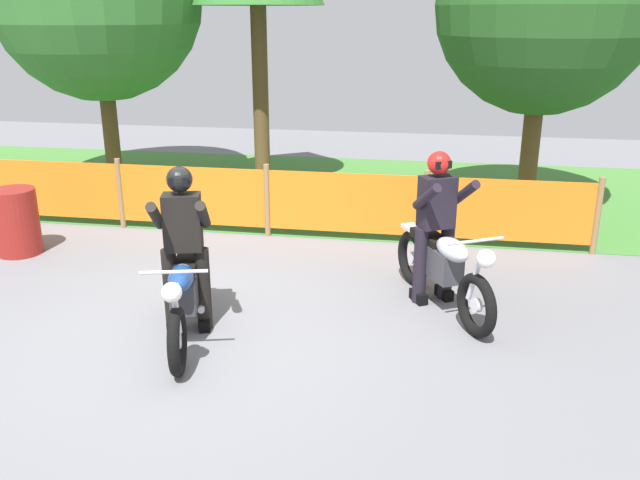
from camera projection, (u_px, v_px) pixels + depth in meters
name	position (u px, v px, depth m)	size (l,w,h in m)	color
ground	(195.00, 330.00, 6.77)	(24.00, 24.00, 0.02)	slate
grass_verge	(304.00, 188.00, 12.14)	(24.00, 5.45, 0.01)	#427A33
barrier_fence	(267.00, 200.00, 9.43)	(9.01, 0.08, 1.05)	olive
tree_near_right	(545.00, 6.00, 9.65)	(3.17, 3.17, 4.74)	brown
motorcycle_lead	(185.00, 295.00, 6.44)	(0.74, 1.97, 0.95)	black
motorcycle_trailing	(443.00, 267.00, 7.12)	(1.11, 1.87, 0.98)	black
rider_lead	(184.00, 240.00, 6.49)	(0.64, 0.75, 1.69)	black
rider_trailing	(436.00, 222.00, 7.16)	(0.71, 0.72, 1.69)	black
oil_drum	(16.00, 222.00, 8.77)	(0.58, 0.58, 0.88)	maroon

